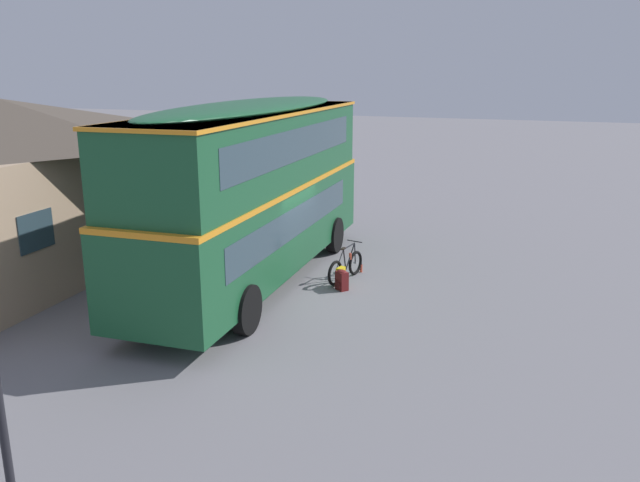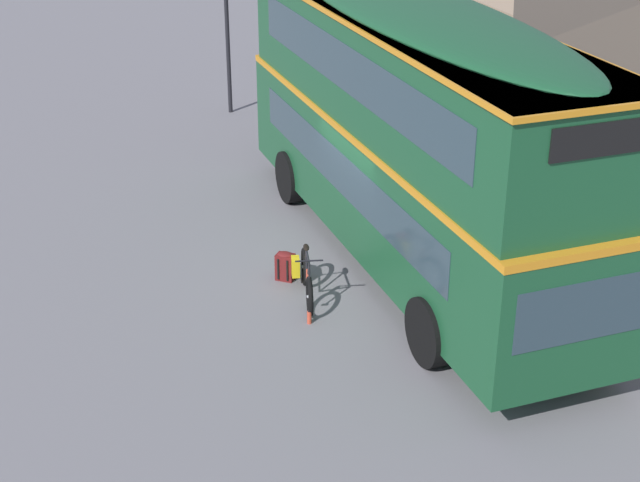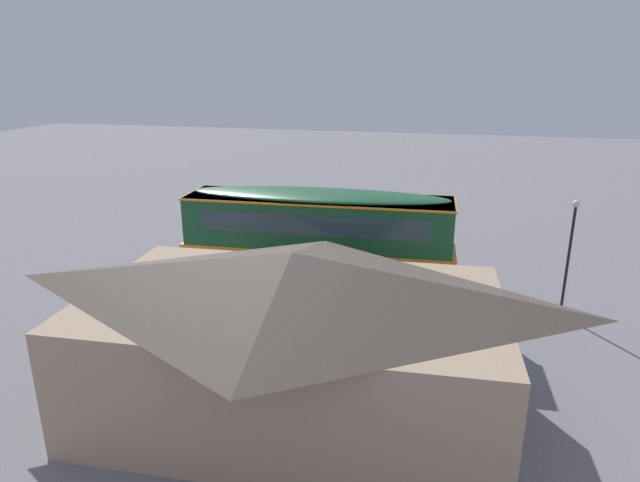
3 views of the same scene
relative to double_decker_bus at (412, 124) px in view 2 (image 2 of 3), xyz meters
The scene contains 6 objects.
ground_plane 2.74m from the double_decker_bus, 86.08° to the right, with size 120.00×120.00×0.00m, color slate.
double_decker_bus is the anchor object (origin of this frame).
touring_bicycle 3.29m from the double_decker_bus, 69.27° to the right, with size 1.74×0.55×0.99m.
backpack_on_ground 3.35m from the double_decker_bus, 87.46° to the right, with size 0.37×0.39×0.54m.
water_bottle_red_squeeze 3.89m from the double_decker_bus, 54.72° to the right, with size 0.07×0.07×0.24m.
street_lamp 9.66m from the double_decker_bus, behind, with size 0.28×0.28×4.68m.
Camera 2 is at (14.57, -5.59, 8.02)m, focal length 53.34 mm.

